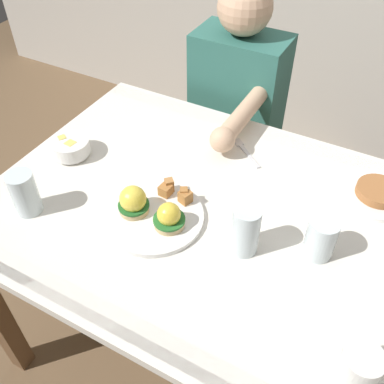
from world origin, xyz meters
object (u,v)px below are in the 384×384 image
object	(u,v)px
eggs_benedict_plate	(152,212)
fork	(245,151)
water_glass_near	(245,233)
coffee_mug	(360,368)
water_glass_extra	(320,239)
water_glass_far	(25,195)
dining_table	(204,232)
fruit_bowl	(71,147)
side_plate	(378,194)
diner_person	(234,112)

from	to	relation	value
eggs_benedict_plate	fork	world-z (taller)	eggs_benedict_plate
fork	water_glass_near	bearing A→B (deg)	-67.49
coffee_mug	water_glass_extra	world-z (taller)	water_glass_extra
water_glass_near	water_glass_far	bearing A→B (deg)	-164.90
dining_table	fruit_bowl	bearing A→B (deg)	179.25
eggs_benedict_plate	coffee_mug	distance (m)	0.61
fruit_bowl	coffee_mug	bearing A→B (deg)	-16.98
coffee_mug	water_glass_far	size ratio (longest dim) A/B	0.88
water_glass_near	coffee_mug	bearing A→B (deg)	-31.72
side_plate	diner_person	size ratio (longest dim) A/B	0.18
water_glass_far	water_glass_extra	world-z (taller)	water_glass_far
fruit_bowl	water_glass_extra	size ratio (longest dim) A/B	1.07
water_glass_near	diner_person	distance (m)	0.77
coffee_mug	water_glass_extra	distance (m)	0.32
water_glass_near	water_glass_extra	distance (m)	0.18
dining_table	eggs_benedict_plate	distance (m)	0.20
eggs_benedict_plate	dining_table	bearing A→B (deg)	44.84
eggs_benedict_plate	side_plate	xyz separation A→B (m)	(0.51, 0.37, -0.01)
fruit_bowl	side_plate	world-z (taller)	fruit_bowl
water_glass_far	diner_person	distance (m)	0.88
fruit_bowl	water_glass_near	world-z (taller)	water_glass_near
eggs_benedict_plate	side_plate	distance (m)	0.63
fork	side_plate	xyz separation A→B (m)	(0.41, -0.01, 0.01)
coffee_mug	side_plate	xyz separation A→B (m)	(-0.07, 0.55, -0.04)
eggs_benedict_plate	fruit_bowl	xyz separation A→B (m)	(-0.37, 0.11, 0.00)
coffee_mug	fork	size ratio (longest dim) A/B	0.85
eggs_benedict_plate	side_plate	world-z (taller)	eggs_benedict_plate
fork	water_glass_far	world-z (taller)	water_glass_far
coffee_mug	dining_table	bearing A→B (deg)	149.20
fruit_bowl	coffee_mug	size ratio (longest dim) A/B	1.08
fruit_bowl	water_glass_far	bearing A→B (deg)	-77.41
dining_table	water_glass_extra	size ratio (longest dim) A/B	10.74
water_glass_extra	water_glass_near	bearing A→B (deg)	-155.87
fruit_bowl	diner_person	size ratio (longest dim) A/B	0.11
water_glass_near	water_glass_far	size ratio (longest dim) A/B	1.10
dining_table	coffee_mug	bearing A→B (deg)	-30.80
diner_person	eggs_benedict_plate	bearing A→B (deg)	-84.23
coffee_mug	fork	xyz separation A→B (m)	(-0.47, 0.56, -0.05)
fruit_bowl	coffee_mug	world-z (taller)	coffee_mug
water_glass_far	fork	bearing A→B (deg)	50.99
water_glass_extra	diner_person	bearing A→B (deg)	128.98
fruit_bowl	water_glass_extra	world-z (taller)	water_glass_extra
water_glass_near	side_plate	distance (m)	0.44
fruit_bowl	water_glass_extra	bearing A→B (deg)	-1.06
eggs_benedict_plate	fork	xyz separation A→B (m)	(0.10, 0.38, -0.02)
water_glass_near	fruit_bowl	bearing A→B (deg)	171.86
water_glass_far	side_plate	world-z (taller)	water_glass_far
coffee_mug	fork	distance (m)	0.74
coffee_mug	side_plate	bearing A→B (deg)	96.79
coffee_mug	fork	world-z (taller)	coffee_mug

